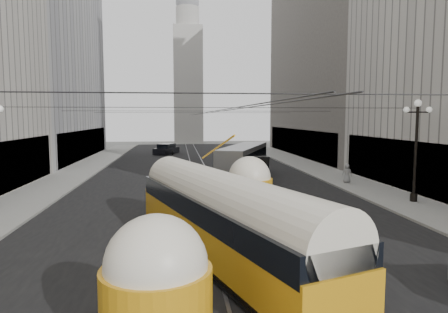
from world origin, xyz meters
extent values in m
cube|color=black|center=(0.00, 32.50, 0.00)|extent=(20.00, 85.00, 0.02)
cube|color=gray|center=(-12.00, 36.00, 0.07)|extent=(4.00, 72.00, 0.15)
cube|color=gray|center=(12.00, 36.00, 0.07)|extent=(4.00, 72.00, 0.15)
cube|color=gray|center=(-0.75, 32.50, 0.00)|extent=(0.12, 85.00, 0.04)
cube|color=gray|center=(0.75, 32.50, 0.00)|extent=(0.12, 85.00, 0.04)
cube|color=black|center=(-14.05, 24.00, 2.00)|extent=(0.10, 18.00, 3.60)
cube|color=#999999|center=(-20.00, 48.00, 14.00)|extent=(12.00, 28.00, 28.00)
cube|color=black|center=(-14.05, 48.00, 2.00)|extent=(0.10, 25.20, 3.60)
cube|color=black|center=(14.05, 22.00, 2.00)|extent=(0.10, 18.00, 3.60)
cube|color=#514C47|center=(20.00, 48.00, 16.00)|extent=(12.00, 32.00, 32.00)
cube|color=black|center=(14.05, 48.00, 2.00)|extent=(0.10, 28.80, 3.60)
cube|color=#B2AFA8|center=(0.00, 80.00, 12.00)|extent=(6.00, 6.00, 24.00)
cylinder|color=#B2AFA8|center=(0.00, 80.00, 26.00)|extent=(4.80, 4.80, 4.00)
sphere|color=gray|center=(0.00, 80.00, 28.96)|extent=(4.80, 4.80, 4.80)
sphere|color=white|center=(-11.85, 18.00, 5.90)|extent=(0.36, 0.36, 0.36)
cylinder|color=black|center=(12.60, 18.00, 3.15)|extent=(0.18, 0.18, 6.00)
cylinder|color=black|center=(12.60, 18.00, 0.40)|extent=(0.44, 0.44, 0.50)
cylinder|color=black|center=(12.60, 18.00, 5.75)|extent=(1.60, 0.08, 0.08)
sphere|color=white|center=(12.60, 18.00, 6.30)|extent=(0.44, 0.44, 0.44)
sphere|color=white|center=(11.85, 18.00, 5.90)|extent=(0.36, 0.36, 0.36)
sphere|color=white|center=(13.35, 18.00, 5.90)|extent=(0.36, 0.36, 0.36)
cylinder|color=black|center=(0.00, 4.00, 6.00)|extent=(25.00, 0.03, 0.03)
cylinder|color=black|center=(0.00, 18.00, 6.00)|extent=(25.00, 0.03, 0.03)
cylinder|color=black|center=(0.00, 32.00, 6.00)|extent=(25.00, 0.03, 0.03)
cylinder|color=black|center=(0.00, 46.00, 6.00)|extent=(25.00, 0.03, 0.03)
cylinder|color=black|center=(0.00, 36.00, 5.80)|extent=(0.03, 72.00, 0.03)
cylinder|color=black|center=(0.40, 36.00, 5.80)|extent=(0.03, 72.00, 0.03)
cube|color=orange|center=(-0.50, 9.40, 0.99)|extent=(6.66, 13.34, 1.61)
cube|color=black|center=(-0.50, 9.40, 0.24)|extent=(6.53, 12.96, 0.28)
cube|color=black|center=(-0.50, 9.40, 2.04)|extent=(6.62, 13.16, 0.81)
cylinder|color=silver|center=(-0.50, 9.40, 2.32)|extent=(6.33, 13.06, 2.18)
sphere|color=silver|center=(-2.63, 3.23, 2.23)|extent=(2.27, 2.27, 2.27)
cylinder|color=orange|center=(1.63, 15.58, 1.09)|extent=(2.46, 2.46, 2.18)
sphere|color=silver|center=(1.63, 15.58, 2.23)|extent=(2.27, 2.27, 2.27)
cube|color=gray|center=(3.72, 30.16, 1.46)|extent=(6.33, 11.35, 2.82)
cube|color=black|center=(3.72, 30.16, 1.93)|extent=(6.20, 10.99, 1.03)
cube|color=black|center=(3.72, 24.58, 1.79)|extent=(2.05, 0.89, 1.32)
cylinder|color=black|center=(2.54, 26.39, 0.47)|extent=(0.30, 0.94, 0.94)
cylinder|color=black|center=(4.89, 26.39, 0.47)|extent=(0.30, 0.94, 0.94)
cylinder|color=black|center=(2.54, 33.94, 0.47)|extent=(0.30, 0.94, 0.94)
cylinder|color=black|center=(4.89, 33.94, 0.47)|extent=(0.30, 0.94, 0.94)
cube|color=beige|center=(3.64, 41.34, 0.45)|extent=(2.54, 4.45, 0.74)
cube|color=black|center=(3.64, 41.34, 0.97)|extent=(1.95, 2.56, 0.70)
cylinder|color=black|center=(2.87, 39.91, 0.30)|extent=(0.22, 0.60, 0.60)
cylinder|color=black|center=(4.42, 39.91, 0.30)|extent=(0.22, 0.60, 0.60)
cylinder|color=black|center=(2.87, 42.76, 0.30)|extent=(0.22, 0.60, 0.60)
cylinder|color=black|center=(4.42, 42.76, 0.30)|extent=(0.22, 0.60, 0.60)
cube|color=black|center=(-3.91, 53.79, 0.52)|extent=(3.84, 5.28, 0.87)
cube|color=black|center=(-3.91, 53.79, 1.13)|extent=(2.71, 3.17, 0.82)
cylinder|color=black|center=(-4.82, 52.13, 0.35)|extent=(0.22, 0.69, 0.69)
cylinder|color=black|center=(-3.01, 52.13, 0.35)|extent=(0.22, 0.69, 0.69)
cylinder|color=black|center=(-4.82, 55.45, 0.35)|extent=(0.22, 0.69, 0.69)
cylinder|color=black|center=(-3.01, 55.45, 0.35)|extent=(0.22, 0.69, 0.69)
imported|color=beige|center=(2.07, 3.70, 0.84)|extent=(0.82, 0.95, 1.67)
imported|color=gray|center=(11.38, 25.32, 0.93)|extent=(0.87, 0.69, 1.55)
camera|label=1|loc=(-2.12, -5.28, 5.46)|focal=32.00mm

